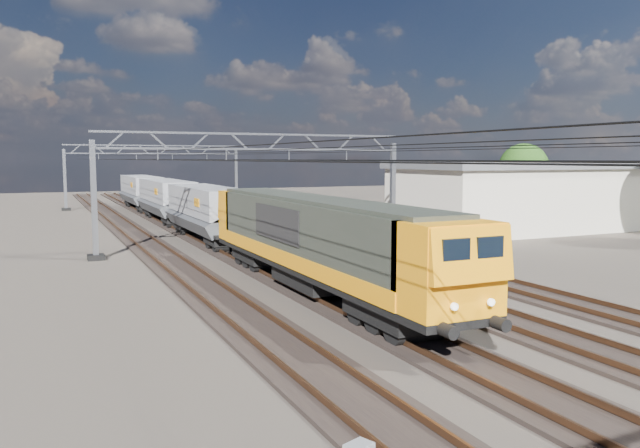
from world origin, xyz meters
name	(u,v)px	position (x,y,z in m)	size (l,w,h in m)	color
ground	(283,259)	(0.00, 0.00, 0.00)	(160.00, 160.00, 0.00)	black
track_outer_west	(175,265)	(-6.00, 0.00, 0.07)	(2.60, 140.00, 0.30)	black
track_loco	(248,260)	(-2.00, 0.00, 0.07)	(2.60, 140.00, 0.30)	black
track_inner_east	(315,255)	(2.00, 0.00, 0.07)	(2.60, 140.00, 0.30)	black
track_outer_east	(376,251)	(6.00, 0.00, 0.07)	(2.60, 140.00, 0.30)	black
catenary_gantry_mid	(259,186)	(0.00, 4.00, 3.91)	(19.90, 0.90, 7.11)	gray
catenary_gantry_far	(155,173)	(0.00, 40.00, 3.91)	(19.90, 0.90, 7.11)	gray
overhead_wires	(239,156)	(0.00, 8.00, 5.75)	(12.03, 140.00, 0.53)	black
locomotive	(315,238)	(-2.00, -8.93, 2.33)	(2.76, 21.10, 3.62)	black
hopper_wagon_lead	(207,209)	(-2.00, 8.77, 2.23)	(3.38, 13.00, 3.25)	black
hopper_wagon_mid	(166,197)	(-2.00, 22.97, 2.23)	(3.38, 13.00, 3.25)	black
hopper_wagon_third	(141,190)	(-2.00, 37.17, 2.23)	(3.38, 13.00, 3.25)	black
industrial_shed	(516,195)	(22.00, 6.00, 2.73)	(18.60, 10.60, 5.40)	silver
tree_far	(528,170)	(30.32, 13.79, 4.48)	(5.22, 4.82, 7.03)	#312116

